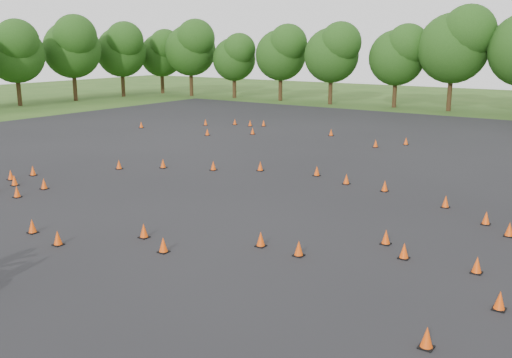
{
  "coord_description": "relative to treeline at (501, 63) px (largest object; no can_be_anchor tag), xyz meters",
  "views": [
    {
      "loc": [
        11.74,
        -13.14,
        6.16
      ],
      "look_at": [
        0.0,
        4.0,
        1.2
      ],
      "focal_mm": 40.0,
      "sensor_mm": 36.0,
      "label": 1
    }
  ],
  "objects": [
    {
      "name": "treeline",
      "position": [
        0.0,
        0.0,
        0.0
      ],
      "size": [
        86.81,
        32.55,
        10.64
      ],
      "color": "#1F4313",
      "rests_on": "ground"
    },
    {
      "name": "ground",
      "position": [
        -2.02,
        -34.75,
        -4.66
      ],
      "size": [
        140.0,
        140.0,
        0.0
      ],
      "primitive_type": "plane",
      "color": "#2D5119",
      "rests_on": "ground"
    },
    {
      "name": "traffic_cones",
      "position": [
        -2.04,
        -29.19,
        -4.43
      ],
      "size": [
        36.3,
        32.84,
        0.45
      ],
      "color": "#F44D0A",
      "rests_on": "asphalt_pad"
    },
    {
      "name": "asphalt_pad",
      "position": [
        -2.02,
        -28.75,
        -4.65
      ],
      "size": [
        62.0,
        62.0,
        0.0
      ],
      "primitive_type": "plane",
      "color": "black",
      "rests_on": "ground"
    }
  ]
}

